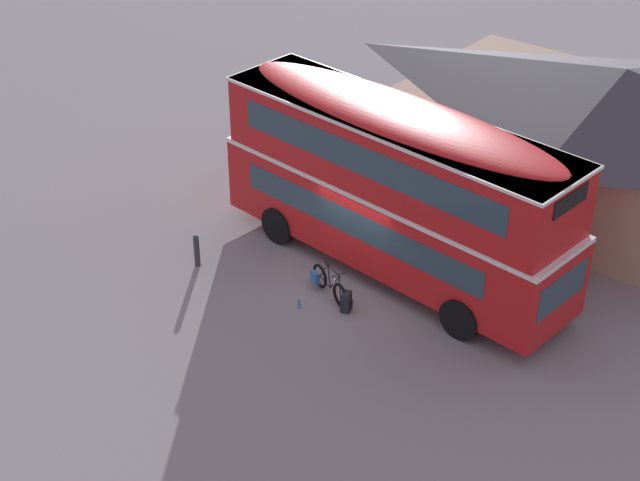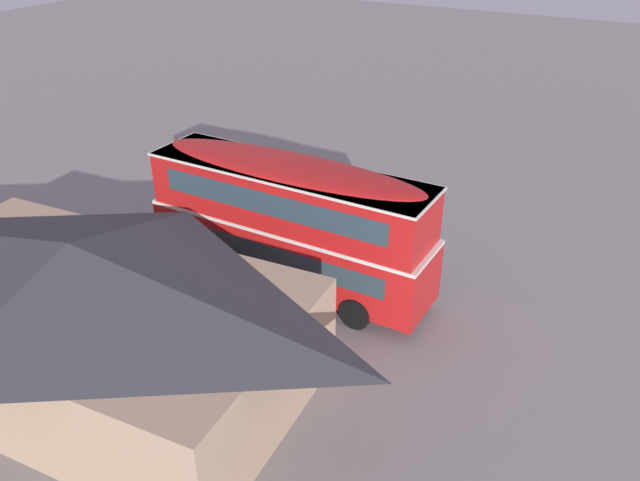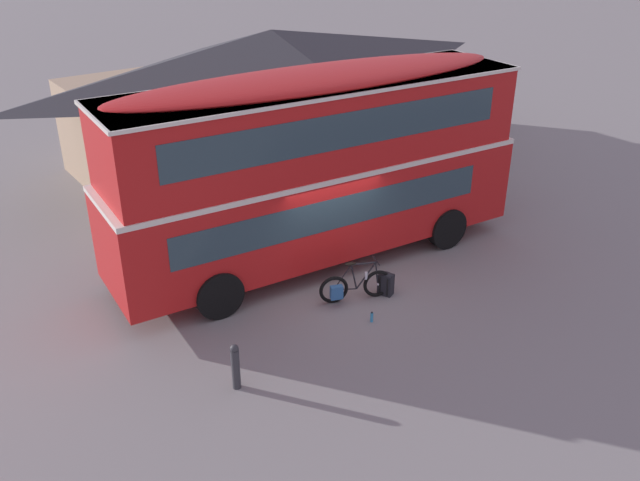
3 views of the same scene
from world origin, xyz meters
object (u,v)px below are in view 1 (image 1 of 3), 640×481
double_decker_bus (395,183)px  kerb_bollard (197,250)px  touring_bicycle (328,284)px  water_bottle_blue_sports (299,304)px  backpack_on_ground (346,301)px

double_decker_bus → kerb_bollard: 5.75m
touring_bicycle → water_bottle_blue_sports: size_ratio=6.80×
touring_bicycle → water_bottle_blue_sports: 0.98m
double_decker_bus → water_bottle_blue_sports: size_ratio=42.56×
double_decker_bus → backpack_on_ground: size_ratio=18.15×
water_bottle_blue_sports → backpack_on_ground: bearing=38.4°
double_decker_bus → touring_bicycle: (-0.40, -2.14, -2.27)m
backpack_on_ground → kerb_bollard: kerb_bollard is taller
double_decker_bus → backpack_on_ground: 3.32m
double_decker_bus → kerb_bollard: size_ratio=10.77×
double_decker_bus → water_bottle_blue_sports: (-0.57, -3.07, -2.53)m
kerb_bollard → touring_bicycle: bearing=20.7°
backpack_on_ground → double_decker_bus: bearing=99.5°
double_decker_bus → water_bottle_blue_sports: double_decker_bus is taller
touring_bicycle → backpack_on_ground: size_ratio=2.90×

